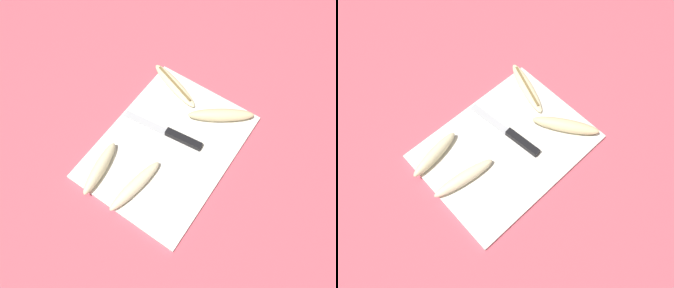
% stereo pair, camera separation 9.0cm
% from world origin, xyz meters
% --- Properties ---
extents(ground_plane, '(4.00, 4.00, 0.00)m').
position_xyz_m(ground_plane, '(0.00, 0.00, 0.00)').
color(ground_plane, '#C65160').
extents(cutting_board, '(0.46, 0.34, 0.01)m').
position_xyz_m(cutting_board, '(0.00, 0.00, 0.01)').
color(cutting_board, white).
rests_on(cutting_board, ground_plane).
extents(knife, '(0.05, 0.25, 0.02)m').
position_xyz_m(knife, '(0.03, -0.00, 0.02)').
color(knife, black).
rests_on(knife, cutting_board).
extents(banana_bright_far, '(0.18, 0.06, 0.03)m').
position_xyz_m(banana_bright_far, '(-0.15, 0.00, 0.03)').
color(banana_bright_far, beige).
rests_on(banana_bright_far, cutting_board).
extents(banana_pale_long, '(0.16, 0.06, 0.03)m').
position_xyz_m(banana_pale_long, '(-0.16, 0.11, 0.03)').
color(banana_pale_long, beige).
rests_on(banana_pale_long, cutting_board).
extents(banana_cream_curved, '(0.10, 0.20, 0.02)m').
position_xyz_m(banana_cream_curved, '(0.18, 0.10, 0.02)').
color(banana_cream_curved, beige).
rests_on(banana_cream_curved, cutting_board).
extents(banana_soft_right, '(0.14, 0.18, 0.03)m').
position_xyz_m(banana_soft_right, '(0.16, -0.07, 0.03)').
color(banana_soft_right, beige).
rests_on(banana_soft_right, cutting_board).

